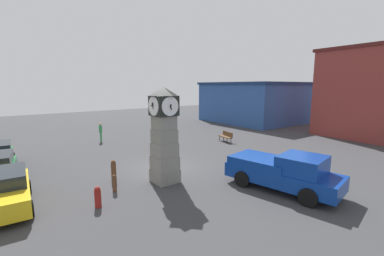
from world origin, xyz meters
The scene contains 10 objects.
ground_plane centered at (0.00, 0.00, 0.00)m, with size 78.56×78.56×0.00m, color #38383A.
clock_tower centered at (1.98, -1.21, 2.45)m, with size 1.52×1.48×4.93m.
bollard_near_tower centered at (0.21, -3.28, 0.58)m, with size 0.26×0.26×1.14m.
bollard_mid_row centered at (1.62, -3.79, 0.43)m, with size 0.20×0.20×0.84m.
bollard_far_row centered at (2.73, -4.93, 0.45)m, with size 0.27×0.27×0.90m.
car_by_building centered at (0.47, -8.04, 0.77)m, with size 4.35×2.27×1.51m.
pickup_truck centered at (6.36, 2.70, 0.93)m, with size 5.54×2.85×1.85m.
bench centered at (-2.98, 8.36, 0.52)m, with size 1.68×0.90×0.90m.
pedestrian_near_bench centered at (-9.96, -0.52, 0.99)m, with size 0.46×0.39×1.72m.
warehouse_blue_far centered at (-10.16, 21.74, 2.74)m, with size 12.62×12.38×5.46m.
Camera 1 is at (12.98, -8.00, 4.97)m, focal length 24.00 mm.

